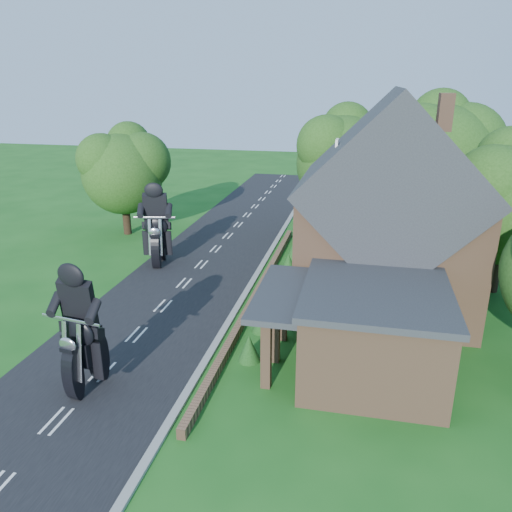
% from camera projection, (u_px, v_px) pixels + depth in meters
% --- Properties ---
extents(ground, '(120.00, 120.00, 0.00)m').
position_uv_depth(ground, '(137.00, 335.00, 21.82)').
color(ground, '#175116').
rests_on(ground, ground).
extents(road, '(7.00, 80.00, 0.02)m').
position_uv_depth(road, '(137.00, 335.00, 21.81)').
color(road, black).
rests_on(road, ground).
extents(kerb, '(0.30, 80.00, 0.12)m').
position_uv_depth(kerb, '(217.00, 342.00, 21.06)').
color(kerb, gray).
rests_on(kerb, ground).
extents(garden_wall, '(0.30, 22.00, 0.40)m').
position_uv_depth(garden_wall, '(257.00, 294.00, 25.48)').
color(garden_wall, brown).
rests_on(garden_wall, ground).
extents(house, '(9.54, 8.64, 10.24)m').
position_uv_depth(house, '(388.00, 217.00, 23.77)').
color(house, brown).
rests_on(house, ground).
extents(annex, '(7.05, 5.94, 3.44)m').
position_uv_depth(annex, '(370.00, 330.00, 18.49)').
color(annex, brown).
rests_on(annex, ground).
extents(tree_behind_house, '(7.81, 7.20, 10.08)m').
position_uv_depth(tree_behind_house, '(445.00, 152.00, 31.73)').
color(tree_behind_house, black).
rests_on(tree_behind_house, ground).
extents(tree_behind_left, '(6.94, 6.40, 9.16)m').
position_uv_depth(tree_behind_left, '(350.00, 154.00, 34.02)').
color(tree_behind_left, black).
rests_on(tree_behind_left, ground).
extents(tree_far_road, '(6.08, 5.60, 7.84)m').
position_uv_depth(tree_far_road, '(128.00, 167.00, 34.58)').
color(tree_far_road, black).
rests_on(tree_far_road, ground).
extents(shrub_a, '(0.90, 0.90, 1.10)m').
position_uv_depth(shrub_a, '(249.00, 348.00, 19.64)').
color(shrub_a, '#133C13').
rests_on(shrub_a, ground).
extents(shrub_b, '(0.90, 0.90, 1.10)m').
position_uv_depth(shrub_b, '(262.00, 320.00, 21.94)').
color(shrub_b, '#133C13').
rests_on(shrub_b, ground).
extents(shrub_c, '(0.90, 0.90, 1.10)m').
position_uv_depth(shrub_c, '(272.00, 297.00, 24.24)').
color(shrub_c, '#133C13').
rests_on(shrub_c, ground).
extents(shrub_d, '(0.90, 0.90, 1.10)m').
position_uv_depth(shrub_d, '(288.00, 263.00, 28.85)').
color(shrub_d, '#133C13').
rests_on(shrub_d, ground).
extents(shrub_e, '(0.90, 0.90, 1.10)m').
position_uv_depth(shrub_e, '(294.00, 249.00, 31.15)').
color(shrub_e, '#133C13').
rests_on(shrub_e, ground).
extents(shrub_f, '(0.90, 0.90, 1.10)m').
position_uv_depth(shrub_f, '(300.00, 237.00, 33.45)').
color(shrub_f, '#133C13').
rests_on(shrub_f, ground).
extents(motorcycle_lead, '(0.62, 1.61, 1.46)m').
position_uv_depth(motorcycle_lead, '(87.00, 371.00, 17.76)').
color(motorcycle_lead, black).
rests_on(motorcycle_lead, ground).
extents(motorcycle_follow, '(0.73, 1.66, 1.50)m').
position_uv_depth(motorcycle_follow, '(159.00, 253.00, 29.89)').
color(motorcycle_follow, black).
rests_on(motorcycle_follow, ground).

